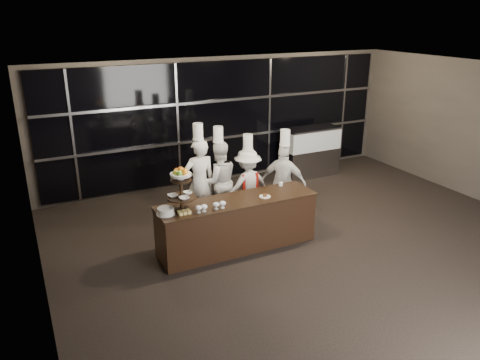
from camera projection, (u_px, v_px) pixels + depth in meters
name	position (u px, v px, depth m)	size (l,w,h in m)	color
room	(361.00, 185.00, 7.05)	(10.00, 10.00, 10.00)	black
window_wall	(225.00, 120.00, 11.21)	(8.60, 0.10, 2.80)	black
buffet_counter	(237.00, 224.00, 8.19)	(2.84, 0.74, 0.92)	black
display_stand	(181.00, 186.00, 7.48)	(0.48, 0.48, 0.74)	black
compotes	(210.00, 206.00, 7.58)	(0.53, 0.11, 0.12)	silver
layer_cake	(166.00, 211.00, 7.44)	(0.30, 0.30, 0.11)	white
pastry_squares	(184.00, 212.00, 7.46)	(0.19, 0.13, 0.05)	#E1C86E
small_plate	(265.00, 196.00, 8.15)	(0.20, 0.20, 0.05)	white
chef_cup	(281.00, 184.00, 8.66)	(0.08, 0.08, 0.07)	white
display_case	(310.00, 149.00, 11.81)	(1.43, 0.63, 1.24)	#A5A5AA
chef_a	(200.00, 181.00, 8.98)	(0.63, 0.42, 2.03)	white
chef_b	(219.00, 181.00, 9.23)	(0.85, 0.70, 1.91)	white
chef_c	(248.00, 184.00, 9.25)	(0.99, 0.62, 1.76)	silver
chef_d	(284.00, 181.00, 9.26)	(0.90, 0.91, 1.84)	white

